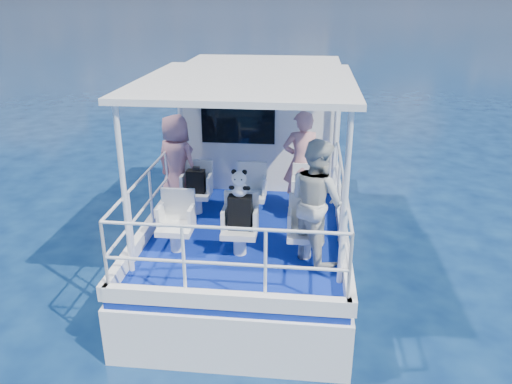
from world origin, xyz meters
TOP-DOWN VIEW (x-y plane):
  - ground at (0.00, 0.00)m, footprint 2000.00×2000.00m
  - hull at (0.00, 1.00)m, footprint 3.00×7.00m
  - deck at (0.00, 1.00)m, footprint 2.90×6.90m
  - cabin at (0.00, 2.30)m, footprint 2.85×2.00m
  - canopy at (0.00, -0.20)m, footprint 3.00×3.20m
  - canopy_posts at (0.00, -0.25)m, footprint 2.77×2.97m
  - railings at (0.00, -0.58)m, footprint 2.84×3.59m
  - seat_port_fwd at (-0.90, 0.20)m, footprint 0.48×0.46m
  - seat_center_fwd at (0.00, 0.20)m, footprint 0.48×0.46m
  - seat_stbd_fwd at (0.90, 0.20)m, footprint 0.48×0.46m
  - seat_port_aft at (-0.90, -1.10)m, footprint 0.48×0.46m
  - seat_center_aft at (0.00, -1.10)m, footprint 0.48×0.46m
  - seat_stbd_aft at (0.90, -1.10)m, footprint 0.48×0.46m
  - passenger_port_fwd at (-1.25, 0.40)m, footprint 0.72×0.64m
  - passenger_stbd_fwd at (0.79, 0.53)m, footprint 0.69×0.53m
  - passenger_stbd_aft at (1.02, -1.11)m, footprint 1.02×1.04m
  - backpack_port at (-0.88, 0.16)m, footprint 0.29×0.16m
  - backpack_center at (0.01, -1.08)m, footprint 0.32×0.18m
  - compact_camera at (-0.87, 0.16)m, footprint 0.10×0.06m
  - panda at (0.00, -1.08)m, footprint 0.24×0.20m

SIDE VIEW (x-z plane):
  - ground at x=0.00m, z-range 0.00..0.00m
  - hull at x=0.00m, z-range -0.80..0.80m
  - deck at x=0.00m, z-range 0.80..0.90m
  - seat_port_fwd at x=-0.90m, z-range 0.90..1.28m
  - seat_center_fwd at x=0.00m, z-range 0.90..1.28m
  - seat_stbd_fwd at x=0.90m, z-range 0.90..1.28m
  - seat_port_aft at x=-0.90m, z-range 0.90..1.28m
  - seat_center_aft at x=0.00m, z-range 0.90..1.28m
  - seat_stbd_aft at x=0.90m, z-range 0.90..1.28m
  - railings at x=0.00m, z-range 0.90..1.90m
  - backpack_port at x=-0.88m, z-range 1.28..1.66m
  - backpack_center at x=0.01m, z-range 1.28..1.76m
  - compact_camera at x=-0.87m, z-range 1.66..1.72m
  - passenger_port_fwd at x=-1.25m, z-range 0.90..2.50m
  - passenger_stbd_fwd at x=0.79m, z-range 0.90..2.58m
  - passenger_stbd_aft at x=1.02m, z-range 0.90..2.59m
  - panda at x=0.00m, z-range 1.76..2.13m
  - cabin at x=0.00m, z-range 0.90..3.10m
  - canopy_posts at x=0.00m, z-range 0.90..3.10m
  - canopy at x=0.00m, z-range 3.10..3.18m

